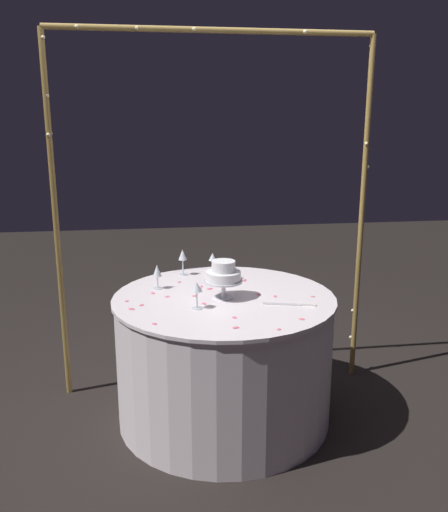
{
  "coord_description": "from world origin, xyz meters",
  "views": [
    {
      "loc": [
        -0.41,
        -2.92,
        1.77
      ],
      "look_at": [
        0.0,
        0.0,
        1.02
      ],
      "focal_mm": 37.11,
      "sensor_mm": 36.0,
      "label": 1
    }
  ],
  "objects_px": {
    "main_table": "(224,357)",
    "wine_glass_0": "(183,256)",
    "wine_glass_1": "(157,272)",
    "cake_knife": "(292,304)",
    "wine_glass_4": "(213,259)",
    "decorative_arch": "(214,166)",
    "tiered_cake": "(223,274)",
    "wine_glass_2": "(197,288)",
    "wine_glass_3": "(230,265)"
  },
  "relations": [
    {
      "from": "cake_knife",
      "to": "wine_glass_1",
      "type": "bearing_deg",
      "value": 151.23
    },
    {
      "from": "wine_glass_0",
      "to": "wine_glass_1",
      "type": "height_order",
      "value": "wine_glass_0"
    },
    {
      "from": "wine_glass_3",
      "to": "wine_glass_2",
      "type": "bearing_deg",
      "value": -116.58
    },
    {
      "from": "decorative_arch",
      "to": "wine_glass_2",
      "type": "xyz_separation_m",
      "value": [
        -0.18,
        -0.62,
        -0.61
      ]
    },
    {
      "from": "wine_glass_0",
      "to": "wine_glass_2",
      "type": "height_order",
      "value": "wine_glass_0"
    },
    {
      "from": "tiered_cake",
      "to": "wine_glass_2",
      "type": "height_order",
      "value": "tiered_cake"
    },
    {
      "from": "main_table",
      "to": "wine_glass_1",
      "type": "distance_m",
      "value": 0.66
    },
    {
      "from": "decorative_arch",
      "to": "wine_glass_4",
      "type": "bearing_deg",
      "value": 97.31
    },
    {
      "from": "main_table",
      "to": "wine_glass_1",
      "type": "height_order",
      "value": "wine_glass_1"
    },
    {
      "from": "decorative_arch",
      "to": "wine_glass_2",
      "type": "bearing_deg",
      "value": -105.86
    },
    {
      "from": "tiered_cake",
      "to": "wine_glass_0",
      "type": "bearing_deg",
      "value": 111.82
    },
    {
      "from": "decorative_arch",
      "to": "wine_glass_2",
      "type": "relative_size",
      "value": 15.12
    },
    {
      "from": "wine_glass_2",
      "to": "wine_glass_4",
      "type": "height_order",
      "value": "wine_glass_2"
    },
    {
      "from": "wine_glass_2",
      "to": "cake_knife",
      "type": "bearing_deg",
      "value": -1.95
    },
    {
      "from": "tiered_cake",
      "to": "wine_glass_2",
      "type": "relative_size",
      "value": 1.45
    },
    {
      "from": "wine_glass_0",
      "to": "wine_glass_2",
      "type": "bearing_deg",
      "value": -87.08
    },
    {
      "from": "tiered_cake",
      "to": "wine_glass_1",
      "type": "xyz_separation_m",
      "value": [
        -0.38,
        0.23,
        -0.04
      ]
    },
    {
      "from": "wine_glass_2",
      "to": "cake_knife",
      "type": "relative_size",
      "value": 0.53
    },
    {
      "from": "wine_glass_1",
      "to": "cake_knife",
      "type": "bearing_deg",
      "value": -28.77
    },
    {
      "from": "wine_glass_3",
      "to": "wine_glass_4",
      "type": "xyz_separation_m",
      "value": [
        -0.09,
        0.16,
        0.0
      ]
    },
    {
      "from": "wine_glass_1",
      "to": "wine_glass_2",
      "type": "height_order",
      "value": "wine_glass_2"
    },
    {
      "from": "wine_glass_1",
      "to": "cake_knife",
      "type": "distance_m",
      "value": 0.85
    },
    {
      "from": "wine_glass_1",
      "to": "cake_knife",
      "type": "height_order",
      "value": "wine_glass_1"
    },
    {
      "from": "main_table",
      "to": "wine_glass_4",
      "type": "xyz_separation_m",
      "value": [
        -0.01,
        0.49,
        0.49
      ]
    },
    {
      "from": "tiered_cake",
      "to": "wine_glass_4",
      "type": "height_order",
      "value": "tiered_cake"
    },
    {
      "from": "wine_glass_0",
      "to": "wine_glass_1",
      "type": "bearing_deg",
      "value": -122.24
    },
    {
      "from": "tiered_cake",
      "to": "wine_glass_0",
      "type": "height_order",
      "value": "tiered_cake"
    },
    {
      "from": "wine_glass_1",
      "to": "main_table",
      "type": "bearing_deg",
      "value": -27.42
    },
    {
      "from": "wine_glass_2",
      "to": "cake_knife",
      "type": "distance_m",
      "value": 0.55
    },
    {
      "from": "decorative_arch",
      "to": "main_table",
      "type": "bearing_deg",
      "value": -89.84
    },
    {
      "from": "tiered_cake",
      "to": "wine_glass_3",
      "type": "bearing_deg",
      "value": 75.83
    },
    {
      "from": "wine_glass_0",
      "to": "wine_glass_2",
      "type": "relative_size",
      "value": 1.15
    },
    {
      "from": "main_table",
      "to": "wine_glass_0",
      "type": "distance_m",
      "value": 0.73
    },
    {
      "from": "wine_glass_0",
      "to": "wine_glass_4",
      "type": "relative_size",
      "value": 1.25
    },
    {
      "from": "wine_glass_1",
      "to": "wine_glass_3",
      "type": "height_order",
      "value": "wine_glass_1"
    },
    {
      "from": "decorative_arch",
      "to": "wine_glass_1",
      "type": "distance_m",
      "value": 0.76
    },
    {
      "from": "wine_glass_4",
      "to": "main_table",
      "type": "bearing_deg",
      "value": -88.94
    },
    {
      "from": "wine_glass_3",
      "to": "wine_glass_4",
      "type": "distance_m",
      "value": 0.18
    },
    {
      "from": "decorative_arch",
      "to": "wine_glass_1",
      "type": "height_order",
      "value": "decorative_arch"
    },
    {
      "from": "cake_knife",
      "to": "decorative_arch",
      "type": "bearing_deg",
      "value": 119.41
    },
    {
      "from": "decorative_arch",
      "to": "cake_knife",
      "type": "xyz_separation_m",
      "value": [
        0.36,
        -0.64,
        -0.72
      ]
    },
    {
      "from": "tiered_cake",
      "to": "wine_glass_4",
      "type": "distance_m",
      "value": 0.52
    },
    {
      "from": "main_table",
      "to": "wine_glass_1",
      "type": "xyz_separation_m",
      "value": [
        -0.38,
        0.2,
        0.49
      ]
    },
    {
      "from": "wine_glass_1",
      "to": "wine_glass_4",
      "type": "distance_m",
      "value": 0.47
    },
    {
      "from": "decorative_arch",
      "to": "tiered_cake",
      "type": "relative_size",
      "value": 10.39
    },
    {
      "from": "decorative_arch",
      "to": "cake_knife",
      "type": "bearing_deg",
      "value": -60.59
    },
    {
      "from": "main_table",
      "to": "tiered_cake",
      "type": "height_order",
      "value": "tiered_cake"
    },
    {
      "from": "wine_glass_1",
      "to": "wine_glass_3",
      "type": "distance_m",
      "value": 0.49
    },
    {
      "from": "tiered_cake",
      "to": "wine_glass_4",
      "type": "bearing_deg",
      "value": 90.13
    },
    {
      "from": "wine_glass_0",
      "to": "cake_knife",
      "type": "height_order",
      "value": "wine_glass_0"
    }
  ]
}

